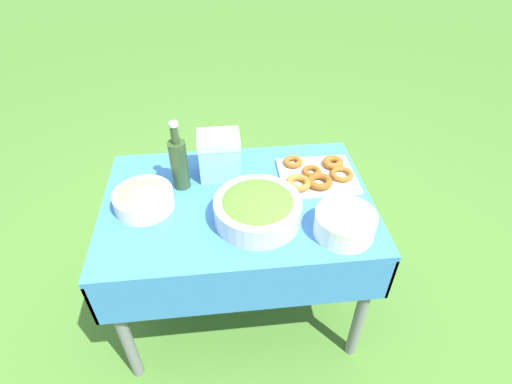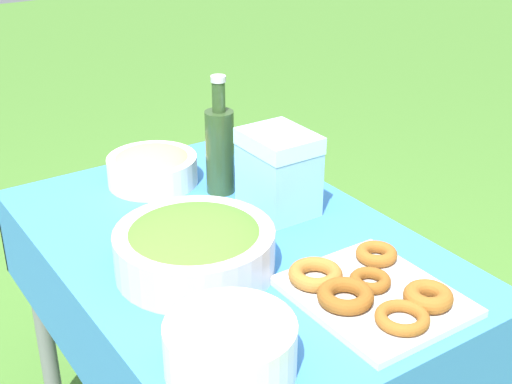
% 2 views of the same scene
% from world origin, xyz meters
% --- Properties ---
extents(ground_plane, '(14.00, 14.00, 0.00)m').
position_xyz_m(ground_plane, '(0.00, 0.00, 0.00)').
color(ground_plane, '#477A2D').
extents(picnic_table, '(1.13, 0.77, 0.74)m').
position_xyz_m(picnic_table, '(0.00, 0.00, 0.63)').
color(picnic_table, '#387AC6').
rests_on(picnic_table, ground_plane).
extents(salad_bowl, '(0.34, 0.34, 0.12)m').
position_xyz_m(salad_bowl, '(-0.07, 0.13, 0.80)').
color(salad_bowl, silver).
rests_on(salad_bowl, picnic_table).
extents(pasta_bowl, '(0.24, 0.24, 0.10)m').
position_xyz_m(pasta_bowl, '(0.38, 0.01, 0.79)').
color(pasta_bowl, white).
rests_on(pasta_bowl, picnic_table).
extents(donut_platter, '(0.35, 0.30, 0.05)m').
position_xyz_m(donut_platter, '(-0.37, -0.11, 0.76)').
color(donut_platter, silver).
rests_on(donut_platter, picnic_table).
extents(plate_stack, '(0.23, 0.23, 0.10)m').
position_xyz_m(plate_stack, '(-0.39, 0.24, 0.79)').
color(plate_stack, white).
rests_on(plate_stack, picnic_table).
extents(olive_oil_bottle, '(0.07, 0.07, 0.32)m').
position_xyz_m(olive_oil_bottle, '(0.23, -0.12, 0.86)').
color(olive_oil_bottle, '#2D4723').
rests_on(olive_oil_bottle, picnic_table).
extents(cooler_box, '(0.18, 0.15, 0.21)m').
position_xyz_m(cooler_box, '(0.06, -0.18, 0.84)').
color(cooler_box, '#8CC6E5').
rests_on(cooler_box, picnic_table).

